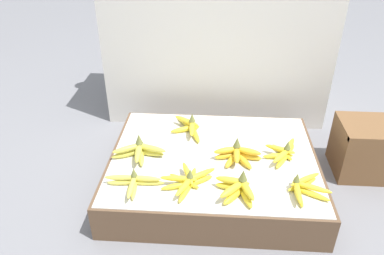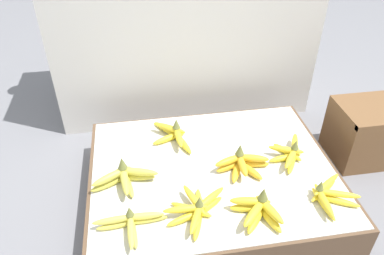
# 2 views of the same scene
# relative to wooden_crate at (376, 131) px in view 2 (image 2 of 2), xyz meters

# --- Properties ---
(ground_plane) EXTENTS (10.00, 10.00, 0.00)m
(ground_plane) POSITION_rel_wooden_crate_xyz_m (-0.82, -0.16, -0.14)
(ground_plane) COLOR slate
(display_platform) EXTENTS (0.98, 0.78, 0.17)m
(display_platform) POSITION_rel_wooden_crate_xyz_m (-0.82, -0.16, -0.05)
(display_platform) COLOR brown
(display_platform) RESTS_ON ground_plane
(back_vendor_table) EXTENTS (1.32, 0.56, 0.85)m
(back_vendor_table) POSITION_rel_wooden_crate_xyz_m (-0.82, 0.68, 0.28)
(back_vendor_table) COLOR beige
(back_vendor_table) RESTS_ON ground_plane
(wooden_crate) EXTENTS (0.40, 0.26, 0.28)m
(wooden_crate) POSITION_rel_wooden_crate_xyz_m (0.00, 0.00, 0.00)
(wooden_crate) COLOR brown
(wooden_crate) RESTS_ON ground_plane
(banana_bunch_front_left) EXTENTS (0.25, 0.17, 0.08)m
(banana_bunch_front_left) POSITION_rel_wooden_crate_xyz_m (-1.15, -0.41, 0.06)
(banana_bunch_front_left) COLOR #DBCC4C
(banana_bunch_front_left) RESTS_ON display_platform
(banana_bunch_front_midleft) EXTENTS (0.24, 0.24, 0.09)m
(banana_bunch_front_midleft) POSITION_rel_wooden_crate_xyz_m (-0.92, -0.38, 0.06)
(banana_bunch_front_midleft) COLOR yellow
(banana_bunch_front_midleft) RESTS_ON display_platform
(banana_bunch_front_midright) EXTENTS (0.16, 0.16, 0.11)m
(banana_bunch_front_midright) POSITION_rel_wooden_crate_xyz_m (-0.71, -0.43, 0.07)
(banana_bunch_front_midright) COLOR yellow
(banana_bunch_front_midright) RESTS_ON display_platform
(banana_bunch_front_right) EXTENTS (0.18, 0.20, 0.09)m
(banana_bunch_front_right) POSITION_rel_wooden_crate_xyz_m (-0.44, -0.40, 0.06)
(banana_bunch_front_right) COLOR yellow
(banana_bunch_front_right) RESTS_ON display_platform
(banana_bunch_middle_left) EXTENTS (0.26, 0.18, 0.11)m
(banana_bunch_middle_left) POSITION_rel_wooden_crate_xyz_m (-1.16, -0.19, 0.07)
(banana_bunch_middle_left) COLOR gold
(banana_bunch_middle_left) RESTS_ON display_platform
(banana_bunch_middle_midright) EXTENTS (0.23, 0.14, 0.11)m
(banana_bunch_middle_midright) POSITION_rel_wooden_crate_xyz_m (-0.71, -0.19, 0.07)
(banana_bunch_middle_midright) COLOR gold
(banana_bunch_middle_midright) RESTS_ON display_platform
(banana_bunch_middle_right) EXTENTS (0.17, 0.22, 0.09)m
(banana_bunch_middle_right) POSITION_rel_wooden_crate_xyz_m (-0.49, -0.15, 0.06)
(banana_bunch_middle_right) COLOR yellow
(banana_bunch_middle_right) RESTS_ON display_platform
(banana_bunch_back_midleft) EXTENTS (0.17, 0.26, 0.10)m
(banana_bunch_back_midleft) POSITION_rel_wooden_crate_xyz_m (-0.95, 0.05, 0.06)
(banana_bunch_back_midleft) COLOR yellow
(banana_bunch_back_midleft) RESTS_ON display_platform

